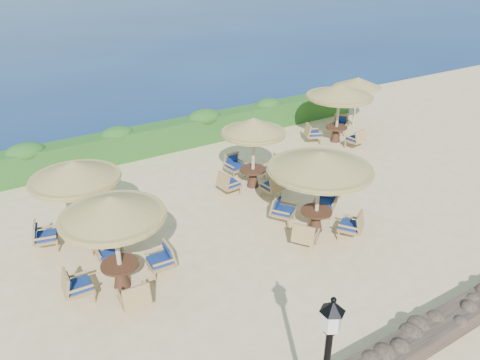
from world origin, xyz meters
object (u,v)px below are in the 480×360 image
cafe_set_3 (253,144)px  cafe_set_4 (339,100)px  cafe_set_2 (77,187)px  cafe_set_0 (115,228)px  cafe_set_1 (320,175)px  extra_parasol (358,82)px

cafe_set_3 → cafe_set_4: same height
cafe_set_2 → cafe_set_3: (6.28, 0.42, -0.18)m
cafe_set_0 → cafe_set_1: bearing=-5.5°
cafe_set_1 → cafe_set_3: same height
cafe_set_2 → cafe_set_1: bearing=-26.6°
cafe_set_0 → cafe_set_3: size_ratio=0.99×
cafe_set_2 → cafe_set_3: 6.29m
cafe_set_1 → cafe_set_2: bearing=153.4°
extra_parasol → cafe_set_3: bearing=-159.8°
cafe_set_2 → cafe_set_0: bearing=-84.8°
cafe_set_1 → cafe_set_2: size_ratio=1.16×
cafe_set_0 → cafe_set_3: bearing=26.3°
cafe_set_2 → cafe_set_4: (11.97, 2.18, 0.09)m
extra_parasol → cafe_set_3: 8.47m
extra_parasol → cafe_set_0: 15.19m
cafe_set_2 → extra_parasol: bearing=13.2°
cafe_set_4 → cafe_set_0: bearing=-158.0°
cafe_set_0 → cafe_set_1: same height
cafe_set_0 → cafe_set_1: (6.02, -0.58, 0.14)m
cafe_set_4 → cafe_set_3: bearing=-162.8°
extra_parasol → cafe_set_1: 10.27m
extra_parasol → cafe_set_0: cafe_set_0 is taller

